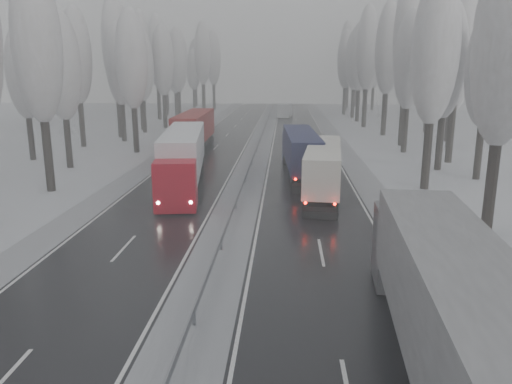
# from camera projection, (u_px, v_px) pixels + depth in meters

# --- Properties ---
(carriageway_right) EXTENTS (7.50, 200.00, 0.03)m
(carriageway_right) POSITION_uv_depth(u_px,v_px,m) (307.00, 179.00, 43.52)
(carriageway_right) COLOR black
(carriageway_right) RESTS_ON ground
(carriageway_left) EXTENTS (7.50, 200.00, 0.03)m
(carriageway_left) POSITION_uv_depth(u_px,v_px,m) (188.00, 178.00, 44.12)
(carriageway_left) COLOR black
(carriageway_left) RESTS_ON ground
(median_slush) EXTENTS (3.00, 200.00, 0.04)m
(median_slush) POSITION_uv_depth(u_px,v_px,m) (247.00, 178.00, 43.82)
(median_slush) COLOR #A5A7AD
(median_slush) RESTS_ON ground
(shoulder_right) EXTENTS (2.40, 200.00, 0.04)m
(shoulder_right) POSITION_uv_depth(u_px,v_px,m) (364.00, 180.00, 43.23)
(shoulder_right) COLOR #A5A7AD
(shoulder_right) RESTS_ON ground
(shoulder_left) EXTENTS (2.40, 200.00, 0.04)m
(shoulder_left) POSITION_uv_depth(u_px,v_px,m) (133.00, 177.00, 44.40)
(shoulder_left) COLOR #A5A7AD
(shoulder_left) RESTS_ON ground
(median_guardrail) EXTENTS (0.12, 200.00, 0.76)m
(median_guardrail) POSITION_uv_depth(u_px,v_px,m) (247.00, 172.00, 43.67)
(median_guardrail) COLOR slate
(median_guardrail) RESTS_ON ground
(tree_16) EXTENTS (3.60, 3.60, 16.53)m
(tree_16) POSITION_uv_depth(u_px,v_px,m) (507.00, 43.00, 26.52)
(tree_16) COLOR black
(tree_16) RESTS_ON ground
(tree_18) EXTENTS (3.60, 3.60, 16.58)m
(tree_18) POSITION_uv_depth(u_px,v_px,m) (435.00, 51.00, 37.56)
(tree_18) COLOR black
(tree_18) RESTS_ON ground
(tree_19) EXTENTS (3.60, 3.60, 14.57)m
(tree_19) POSITION_uv_depth(u_px,v_px,m) (488.00, 68.00, 41.43)
(tree_19) COLOR black
(tree_19) RESTS_ON ground
(tree_20) EXTENTS (3.60, 3.60, 15.71)m
(tree_20) POSITION_uv_depth(u_px,v_px,m) (447.00, 60.00, 45.39)
(tree_20) COLOR black
(tree_20) RESTS_ON ground
(tree_21) EXTENTS (3.60, 3.60, 18.62)m
(tree_21) POSITION_uv_depth(u_px,v_px,m) (459.00, 41.00, 48.70)
(tree_21) COLOR black
(tree_21) RESTS_ON ground
(tree_22) EXTENTS (3.60, 3.60, 15.86)m
(tree_22) POSITION_uv_depth(u_px,v_px,m) (410.00, 61.00, 55.53)
(tree_22) COLOR black
(tree_22) RESTS_ON ground
(tree_23) EXTENTS (3.60, 3.60, 13.55)m
(tree_23) POSITION_uv_depth(u_px,v_px,m) (454.00, 74.00, 59.40)
(tree_23) COLOR black
(tree_23) RESTS_ON ground
(tree_24) EXTENTS (3.60, 3.60, 20.49)m
(tree_24) POSITION_uv_depth(u_px,v_px,m) (408.00, 37.00, 60.03)
(tree_24) COLOR black
(tree_24) RESTS_ON ground
(tree_25) EXTENTS (3.60, 3.60, 19.44)m
(tree_25) POSITION_uv_depth(u_px,v_px,m) (455.00, 44.00, 63.67)
(tree_25) COLOR black
(tree_25) RESTS_ON ground
(tree_26) EXTENTS (3.60, 3.60, 18.78)m
(tree_26) POSITION_uv_depth(u_px,v_px,m) (388.00, 49.00, 70.25)
(tree_26) COLOR black
(tree_26) RESTS_ON ground
(tree_27) EXTENTS (3.60, 3.60, 17.62)m
(tree_27) POSITION_uv_depth(u_px,v_px,m) (431.00, 56.00, 73.89)
(tree_27) COLOR black
(tree_27) RESTS_ON ground
(tree_28) EXTENTS (3.60, 3.60, 19.62)m
(tree_28) POSITION_uv_depth(u_px,v_px,m) (367.00, 49.00, 80.55)
(tree_28) COLOR black
(tree_28) RESTS_ON ground
(tree_29) EXTENTS (3.60, 3.60, 18.11)m
(tree_29) POSITION_uv_depth(u_px,v_px,m) (407.00, 55.00, 84.24)
(tree_29) COLOR black
(tree_29) RESTS_ON ground
(tree_30) EXTENTS (3.60, 3.60, 17.86)m
(tree_30) POSITION_uv_depth(u_px,v_px,m) (360.00, 57.00, 90.26)
(tree_30) COLOR black
(tree_30) RESTS_ON ground
(tree_31) EXTENTS (3.60, 3.60, 18.58)m
(tree_31) POSITION_uv_depth(u_px,v_px,m) (389.00, 55.00, 93.69)
(tree_31) COLOR black
(tree_31) RESTS_ON ground
(tree_32) EXTENTS (3.60, 3.60, 17.33)m
(tree_32) POSITION_uv_depth(u_px,v_px,m) (355.00, 60.00, 97.61)
(tree_32) COLOR black
(tree_32) RESTS_ON ground
(tree_33) EXTENTS (3.60, 3.60, 14.33)m
(tree_33) POSITION_uv_depth(u_px,v_px,m) (367.00, 70.00, 101.77)
(tree_33) COLOR black
(tree_33) RESTS_ON ground
(tree_34) EXTENTS (3.60, 3.60, 17.63)m
(tree_34) POSITION_uv_depth(u_px,v_px,m) (346.00, 60.00, 104.51)
(tree_34) COLOR black
(tree_34) RESTS_ON ground
(tree_35) EXTENTS (3.60, 3.60, 18.25)m
(tree_35) POSITION_uv_depth(u_px,v_px,m) (387.00, 58.00, 107.76)
(tree_35) COLOR black
(tree_35) RESTS_ON ground
(tree_36) EXTENTS (3.60, 3.60, 20.23)m
(tree_36) POSITION_uv_depth(u_px,v_px,m) (347.00, 53.00, 113.59)
(tree_36) COLOR black
(tree_36) RESTS_ON ground
(tree_37) EXTENTS (3.60, 3.60, 16.37)m
(tree_37) POSITION_uv_depth(u_px,v_px,m) (374.00, 64.00, 117.65)
(tree_37) COLOR black
(tree_37) RESTS_ON ground
(tree_38) EXTENTS (3.60, 3.60, 17.97)m
(tree_38) POSITION_uv_depth(u_px,v_px,m) (349.00, 61.00, 124.07)
(tree_38) COLOR black
(tree_38) RESTS_ON ground
(tree_39) EXTENTS (3.60, 3.60, 16.19)m
(tree_39) POSITION_uv_depth(u_px,v_px,m) (358.00, 65.00, 128.06)
(tree_39) COLOR black
(tree_39) RESTS_ON ground
(tree_58) EXTENTS (3.60, 3.60, 17.21)m
(tree_58) POSITION_uv_depth(u_px,v_px,m) (37.00, 45.00, 36.78)
(tree_58) COLOR black
(tree_58) RESTS_ON ground
(tree_60) EXTENTS (3.60, 3.60, 14.84)m
(tree_60) POSITION_uv_depth(u_px,v_px,m) (61.00, 67.00, 46.63)
(tree_60) COLOR black
(tree_60) RESTS_ON ground
(tree_61) EXTENTS (3.60, 3.60, 13.95)m
(tree_61) POSITION_uv_depth(u_px,v_px,m) (24.00, 73.00, 50.98)
(tree_61) COLOR black
(tree_61) RESTS_ON ground
(tree_62) EXTENTS (3.60, 3.60, 16.04)m
(tree_62) POSITION_uv_depth(u_px,v_px,m) (131.00, 60.00, 55.47)
(tree_62) COLOR black
(tree_62) RESTS_ON ground
(tree_63) EXTENTS (3.60, 3.60, 16.88)m
(tree_63) POSITION_uv_depth(u_px,v_px,m) (76.00, 56.00, 59.67)
(tree_63) COLOR black
(tree_63) RESTS_ON ground
(tree_64) EXTENTS (3.60, 3.60, 15.42)m
(tree_64) POSITION_uv_depth(u_px,v_px,m) (120.00, 65.00, 64.52)
(tree_64) COLOR black
(tree_64) RESTS_ON ground
(tree_65) EXTENTS (3.60, 3.60, 19.48)m
(tree_65) POSITION_uv_depth(u_px,v_px,m) (115.00, 45.00, 67.89)
(tree_65) COLOR black
(tree_65) RESTS_ON ground
(tree_66) EXTENTS (3.60, 3.60, 15.23)m
(tree_66) POSITION_uv_depth(u_px,v_px,m) (142.00, 66.00, 73.89)
(tree_66) COLOR black
(tree_66) RESTS_ON ground
(tree_67) EXTENTS (3.60, 3.60, 17.09)m
(tree_67) POSITION_uv_depth(u_px,v_px,m) (140.00, 58.00, 77.56)
(tree_67) COLOR black
(tree_67) RESTS_ON ground
(tree_68) EXTENTS (3.60, 3.60, 16.65)m
(tree_68) POSITION_uv_depth(u_px,v_px,m) (163.00, 61.00, 80.14)
(tree_68) COLOR black
(tree_68) RESTS_ON ground
(tree_69) EXTENTS (3.60, 3.60, 19.35)m
(tree_69) POSITION_uv_depth(u_px,v_px,m) (140.00, 51.00, 83.89)
(tree_69) COLOR black
(tree_69) RESTS_ON ground
(tree_70) EXTENTS (3.60, 3.60, 17.09)m
(tree_70) POSITION_uv_depth(u_px,v_px,m) (178.00, 60.00, 89.83)
(tree_70) COLOR black
(tree_70) RESTS_ON ground
(tree_71) EXTENTS (3.60, 3.60, 19.61)m
(tree_71) POSITION_uv_depth(u_px,v_px,m) (157.00, 52.00, 93.60)
(tree_71) COLOR black
(tree_71) RESTS_ON ground
(tree_72) EXTENTS (3.60, 3.60, 15.11)m
(tree_72) POSITION_uv_depth(u_px,v_px,m) (175.00, 68.00, 99.34)
(tree_72) COLOR black
(tree_72) RESTS_ON ground
(tree_73) EXTENTS (3.60, 3.60, 17.22)m
(tree_73) POSITION_uv_depth(u_px,v_px,m) (165.00, 61.00, 103.06)
(tree_73) COLOR black
(tree_73) RESTS_ON ground
(tree_74) EXTENTS (3.60, 3.60, 19.68)m
(tree_74) POSITION_uv_depth(u_px,v_px,m) (202.00, 54.00, 108.89)
(tree_74) COLOR black
(tree_74) RESTS_ON ground
(tree_75) EXTENTS (3.60, 3.60, 18.60)m
(tree_75) POSITION_uv_depth(u_px,v_px,m) (166.00, 58.00, 113.46)
(tree_75) COLOR black
(tree_75) RESTS_ON ground
(tree_76) EXTENTS (3.60, 3.60, 18.55)m
(tree_76) POSITION_uv_depth(u_px,v_px,m) (213.00, 58.00, 118.11)
(tree_76) COLOR black
(tree_76) RESTS_ON ground
(tree_77) EXTENTS (3.60, 3.60, 14.32)m
(tree_77) POSITION_uv_depth(u_px,v_px,m) (193.00, 70.00, 122.95)
(tree_77) COLOR black
(tree_77) RESTS_ON ground
(tree_78) EXTENTS (3.60, 3.60, 19.55)m
(tree_78) POSITION_uv_depth(u_px,v_px,m) (203.00, 56.00, 124.55)
(tree_78) COLOR black
(tree_78) RESTS_ON ground
(tree_79) EXTENTS (3.60, 3.60, 17.07)m
(tree_79) POSITION_uv_depth(u_px,v_px,m) (195.00, 63.00, 128.96)
(tree_79) COLOR black
(tree_79) RESTS_ON ground
(truck_grey_tarp) EXTENTS (4.04, 17.79, 4.53)m
(truck_grey_tarp) POSITION_uv_depth(u_px,v_px,m) (446.00, 298.00, 14.94)
(truck_grey_tarp) COLOR #46464A
(truck_grey_tarp) RESTS_ON ground
(truck_blue_box) EXTENTS (3.33, 15.85, 4.04)m
(truck_blue_box) POSITION_uv_depth(u_px,v_px,m) (300.00, 150.00, 44.61)
(truck_blue_box) COLOR #1E264D
(truck_blue_box) RESTS_ON ground
(truck_cream_box) EXTENTS (3.82, 15.24, 3.88)m
(truck_cream_box) POSITION_uv_depth(u_px,v_px,m) (324.00, 165.00, 37.92)
(truck_cream_box) COLOR beige
(truck_cream_box) RESTS_ON ground
(box_truck_distant) EXTENTS (3.19, 7.75, 2.81)m
(box_truck_distant) POSITION_uv_depth(u_px,v_px,m) (285.00, 110.00, 100.14)
(box_truck_distant) COLOR #B3B4BA
(box_truck_distant) RESTS_ON ground
(truck_red_white) EXTENTS (4.95, 17.79, 4.52)m
(truck_red_white) POSITION_uv_depth(u_px,v_px,m) (183.00, 156.00, 39.74)
(truck_red_white) COLOR #B80A1A
(truck_red_white) RESTS_ON ground
(truck_red_red) EXTENTS (3.12, 17.74, 4.53)m
(truck_red_red) POSITION_uv_depth(u_px,v_px,m) (193.00, 131.00, 56.19)
(truck_red_red) COLOR maroon
(truck_red_red) RESTS_ON ground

